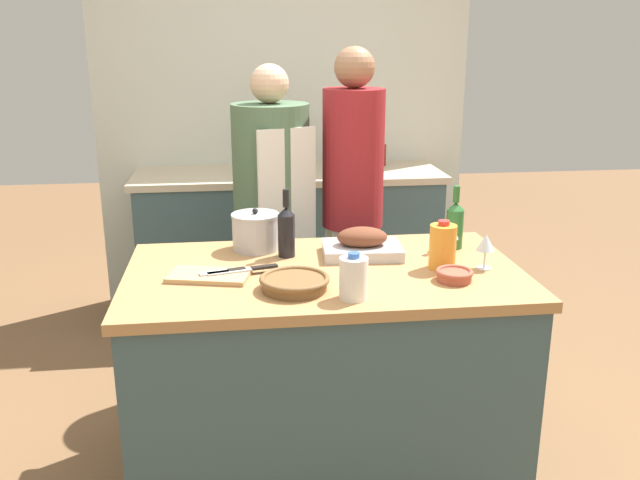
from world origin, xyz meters
name	(u,v)px	position (x,y,z in m)	size (l,w,h in m)	color
ground_plane	(324,467)	(0.00, 0.00, 0.00)	(12.00, 12.00, 0.00)	brown
kitchen_island	(324,373)	(0.00, 0.00, 0.44)	(1.50, 0.85, 0.87)	#3D565B
back_counter	(290,245)	(0.00, 1.65, 0.47)	(1.86, 0.60, 0.93)	#3D565B
back_wall	(284,109)	(0.00, 2.00, 1.27)	(2.36, 0.10, 2.55)	silver
roasting_pan	(362,245)	(0.17, 0.15, 0.92)	(0.33, 0.25, 0.12)	#BCBCC1
wicker_basket	(295,282)	(-0.13, -0.20, 0.90)	(0.25, 0.25, 0.05)	brown
cutting_board	(209,276)	(-0.43, -0.04, 0.88)	(0.32, 0.23, 0.02)	tan
stock_pot	(256,231)	(-0.25, 0.29, 0.95)	(0.20, 0.20, 0.18)	#B7B7BC
mixing_bowl	(454,275)	(0.45, -0.18, 0.90)	(0.14, 0.14, 0.04)	#A84C38
juice_jug	(443,246)	(0.45, -0.04, 0.96)	(0.10, 0.10, 0.19)	orange
milk_jug	(354,278)	(0.06, -0.30, 0.95)	(0.10, 0.10, 0.16)	white
wine_bottle_green	(455,224)	(0.57, 0.21, 0.98)	(0.07, 0.07, 0.26)	#28662D
wine_bottle_dark	(286,230)	(-0.13, 0.18, 0.98)	(0.07, 0.07, 0.28)	black
wine_glass_left	(450,232)	(0.53, 0.12, 0.97)	(0.07, 0.07, 0.13)	silver
wine_glass_right	(486,244)	(0.61, -0.06, 0.97)	(0.07, 0.07, 0.14)	silver
knife_chef	(246,270)	(-0.30, -0.02, 0.89)	(0.27, 0.09, 0.01)	#B7B7BC
knife_paring	(224,271)	(-0.38, -0.03, 0.89)	(0.17, 0.08, 0.01)	#B7B7BC
stand_mixer	(290,149)	(0.01, 1.70, 1.06)	(0.18, 0.14, 0.31)	#333842
condiment_bottle_tall	(381,155)	(0.60, 1.79, 1.00)	(0.06, 0.06, 0.15)	maroon
condiment_bottle_short	(350,158)	(0.35, 1.52, 1.03)	(0.07, 0.07, 0.21)	#B28E2D
condiment_bottle_extra	(257,160)	(-0.19, 1.75, 0.99)	(0.06, 0.06, 0.13)	#B28E2D
person_cook_aproned	(273,212)	(-0.15, 0.87, 0.88)	(0.40, 0.42, 1.60)	beige
person_cook_guest	(353,200)	(0.25, 0.84, 0.94)	(0.30, 0.30, 1.68)	beige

